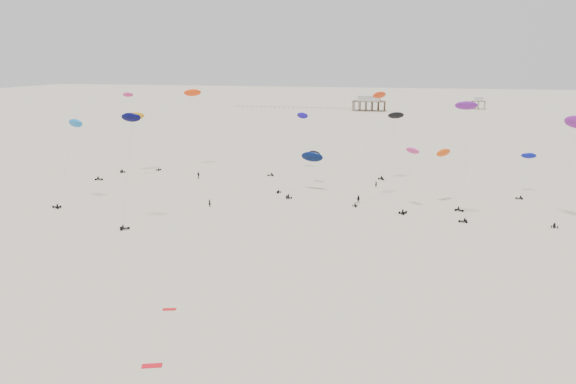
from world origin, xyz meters
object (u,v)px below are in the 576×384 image
(rig_9, at_px, (296,127))
(spectator_0, at_px, (210,207))
(rig_4, at_px, (392,130))
(rig_0, at_px, (375,116))
(pavilion_small, at_px, (478,104))
(pavilion_main, at_px, (369,104))

(rig_9, relative_size, spectator_0, 10.76)
(spectator_0, bearing_deg, rig_4, -117.75)
(rig_0, height_order, spectator_0, rig_0)
(rig_4, relative_size, spectator_0, 9.41)
(rig_4, relative_size, rig_9, 0.87)
(rig_0, distance_m, rig_9, 41.05)
(pavilion_small, relative_size, rig_4, 0.48)
(rig_0, relative_size, rig_9, 1.23)
(pavilion_main, xyz_separation_m, rig_4, (27.28, -210.31, 9.37))
(pavilion_small, distance_m, spectator_0, 293.33)
(pavilion_main, xyz_separation_m, pavilion_small, (70.00, 30.00, -0.74))
(rig_9, bearing_deg, pavilion_main, -14.19)
(pavilion_main, relative_size, rig_0, 0.79)
(rig_0, xyz_separation_m, rig_4, (2.93, 24.15, -6.32))
(rig_0, distance_m, spectator_0, 44.12)
(spectator_0, bearing_deg, rig_0, -138.87)
(pavilion_small, height_order, rig_4, rig_4)
(rig_0, xyz_separation_m, spectator_0, (-35.29, -17.45, -19.92))
(pavilion_main, xyz_separation_m, rig_9, (-1.71, -203.52, 8.75))
(rig_4, distance_m, spectator_0, 58.11)
(pavilion_main, xyz_separation_m, rig_0, (24.35, -234.47, 15.69))
(rig_4, xyz_separation_m, rig_9, (-28.99, 6.79, -0.62))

